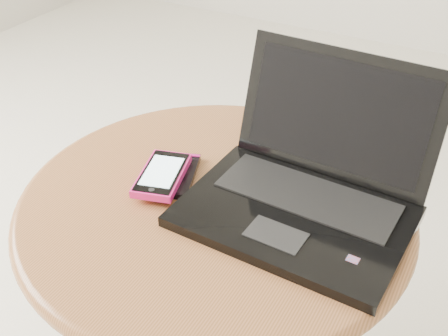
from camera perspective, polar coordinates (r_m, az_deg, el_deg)
The scene contains 4 objects.
table at distance 0.98m, azimuth -0.87°, elevation -7.98°, with size 0.64×0.64×0.51m.
laptop at distance 0.88m, azimuth 8.41°, elevation -1.77°, with size 0.35×0.31×0.21m.
phone_black at distance 0.95m, azimuth -4.88°, elevation -0.67°, with size 0.10×0.13×0.01m.
phone_pink at distance 0.93m, azimuth -6.28°, elevation -0.68°, with size 0.10×0.14×0.02m.
Camera 1 is at (0.32, -0.66, 1.06)m, focal length 45.24 mm.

